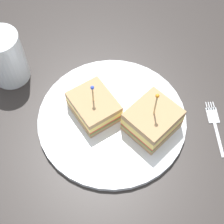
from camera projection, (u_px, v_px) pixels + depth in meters
The scene contains 6 objects.
ground_plane at pixel (112, 123), 67.72cm from camera, with size 113.65×113.65×2.00cm, color #2D2826.
plate at pixel (112, 119), 66.37cm from camera, with size 29.36×29.36×1.16cm, color white.
sandwich_half_front at pixel (152, 120), 62.35cm from camera, with size 11.83×11.64×11.27cm.
sandwich_half_back at pixel (94, 107), 64.56cm from camera, with size 11.63×11.54×8.86cm.
drink_glass at pixel (6, 59), 68.20cm from camera, with size 7.89×7.89×11.53cm.
fork at pixel (214, 122), 66.48cm from camera, with size 12.38×3.82×0.35cm.
Camera 1 is at (-33.00, -5.29, 57.94)cm, focal length 53.51 mm.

